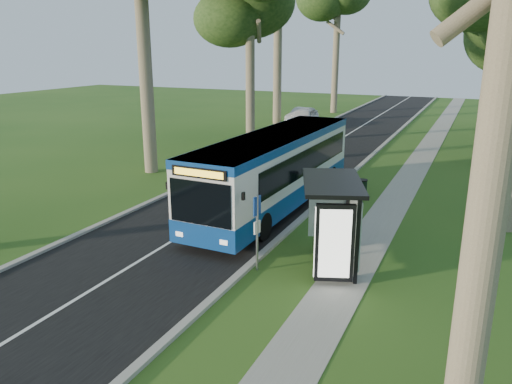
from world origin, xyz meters
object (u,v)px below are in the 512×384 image
litter_bin (362,188)px  car_white (303,118)px  bus_stop_sign (257,224)px  car_silver (301,115)px  bus_shelter (332,211)px  bus (276,170)px

litter_bin → car_white: 21.25m
bus_stop_sign → car_silver: bus_stop_sign is taller
litter_bin → car_white: bearing=116.7°
car_white → bus_shelter: bearing=-73.5°
litter_bin → car_white: size_ratio=0.18×
bus → car_white: 23.00m
car_white → car_silver: 2.77m
bus_shelter → bus_stop_sign: bearing=-177.1°
car_white → bus: bearing=-78.1°
bus_stop_sign → car_silver: bearing=119.0°
car_silver → bus_stop_sign: bearing=-66.5°
bus → car_white: (-6.43, 22.07, -0.85)m
bus_stop_sign → bus_shelter: bearing=35.4°
bus_stop_sign → bus_shelter: (2.10, 0.91, 0.44)m
bus_stop_sign → bus_shelter: size_ratio=0.67×
car_white → bus_stop_sign: bearing=-77.9°
bus → litter_bin: bus is taller
litter_bin → bus_stop_sign: bearing=-97.3°
bus → bus_shelter: size_ratio=3.33×
bus_stop_sign → litter_bin: bearing=94.6°
bus_shelter → car_white: bearing=90.3°
litter_bin → car_silver: (-10.63, 21.52, 0.25)m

